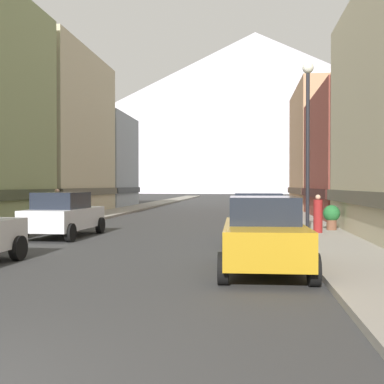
{
  "coord_description": "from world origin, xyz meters",
  "views": [
    {
      "loc": [
        3.39,
        -4.0,
        2.06
      ],
      "look_at": [
        0.02,
        26.24,
        1.63
      ],
      "focal_mm": 45.85,
      "sensor_mm": 36.0,
      "label": 1
    }
  ],
  "objects_px": {
    "car_right_0": "(264,234)",
    "pedestrian_0": "(54,209)",
    "potted_plant_0": "(332,215)",
    "pedestrian_2": "(57,207)",
    "pedestrian_1": "(318,215)",
    "car_right_1": "(258,217)",
    "car_left_1": "(64,214)",
    "streetlamp_right": "(308,125)"
  },
  "relations": [
    {
      "from": "car_right_1",
      "to": "pedestrian_2",
      "type": "xyz_separation_m",
      "value": [
        -10.05,
        6.29,
        0.05
      ]
    },
    {
      "from": "pedestrian_1",
      "to": "car_left_1",
      "type": "bearing_deg",
      "value": -171.84
    },
    {
      "from": "potted_plant_0",
      "to": "car_left_1",
      "type": "bearing_deg",
      "value": -165.93
    },
    {
      "from": "pedestrian_2",
      "to": "pedestrian_0",
      "type": "bearing_deg",
      "value": -90.0
    },
    {
      "from": "potted_plant_0",
      "to": "pedestrian_2",
      "type": "relative_size",
      "value": 0.62
    },
    {
      "from": "potted_plant_0",
      "to": "pedestrian_0",
      "type": "bearing_deg",
      "value": 169.84
    },
    {
      "from": "car_right_0",
      "to": "pedestrian_1",
      "type": "bearing_deg",
      "value": 73.54
    },
    {
      "from": "car_right_0",
      "to": "pedestrian_0",
      "type": "xyz_separation_m",
      "value": [
        -10.05,
        11.93,
        -0.05
      ]
    },
    {
      "from": "pedestrian_1",
      "to": "car_right_0",
      "type": "bearing_deg",
      "value": -106.46
    },
    {
      "from": "car_right_1",
      "to": "pedestrian_1",
      "type": "xyz_separation_m",
      "value": [
        2.45,
        2.26,
        -0.05
      ]
    },
    {
      "from": "pedestrian_1",
      "to": "streetlamp_right",
      "type": "bearing_deg",
      "value": -102.65
    },
    {
      "from": "car_right_0",
      "to": "streetlamp_right",
      "type": "bearing_deg",
      "value": 70.1
    },
    {
      "from": "potted_plant_0",
      "to": "pedestrian_0",
      "type": "xyz_separation_m",
      "value": [
        -13.25,
        2.37,
        0.08
      ]
    },
    {
      "from": "potted_plant_0",
      "to": "pedestrian_0",
      "type": "distance_m",
      "value": 13.46
    },
    {
      "from": "car_left_1",
      "to": "pedestrian_2",
      "type": "bearing_deg",
      "value": 114.13
    },
    {
      "from": "car_left_1",
      "to": "car_right_0",
      "type": "bearing_deg",
      "value": -42.04
    },
    {
      "from": "car_right_1",
      "to": "pedestrian_2",
      "type": "height_order",
      "value": "pedestrian_2"
    },
    {
      "from": "car_left_1",
      "to": "car_right_1",
      "type": "relative_size",
      "value": 1.01
    },
    {
      "from": "pedestrian_0",
      "to": "pedestrian_2",
      "type": "relative_size",
      "value": 0.88
    },
    {
      "from": "car_right_0",
      "to": "pedestrian_1",
      "type": "distance_m",
      "value": 8.65
    },
    {
      "from": "pedestrian_0",
      "to": "pedestrian_1",
      "type": "height_order",
      "value": "pedestrian_1"
    },
    {
      "from": "pedestrian_1",
      "to": "pedestrian_2",
      "type": "relative_size",
      "value": 0.89
    },
    {
      "from": "car_right_1",
      "to": "pedestrian_2",
      "type": "relative_size",
      "value": 2.55
    },
    {
      "from": "pedestrian_0",
      "to": "streetlamp_right",
      "type": "relative_size",
      "value": 0.26
    },
    {
      "from": "car_right_0",
      "to": "potted_plant_0",
      "type": "height_order",
      "value": "car_right_0"
    },
    {
      "from": "pedestrian_1",
      "to": "streetlamp_right",
      "type": "distance_m",
      "value": 5.17
    },
    {
      "from": "pedestrian_2",
      "to": "car_right_0",
      "type": "bearing_deg",
      "value": -50.79
    },
    {
      "from": "pedestrian_1",
      "to": "pedestrian_2",
      "type": "height_order",
      "value": "pedestrian_2"
    },
    {
      "from": "car_left_1",
      "to": "car_right_1",
      "type": "distance_m",
      "value": 7.65
    },
    {
      "from": "potted_plant_0",
      "to": "pedestrian_1",
      "type": "relative_size",
      "value": 0.7
    },
    {
      "from": "pedestrian_2",
      "to": "streetlamp_right",
      "type": "xyz_separation_m",
      "value": [
        11.6,
        -8.03,
        3.03
      ]
    },
    {
      "from": "potted_plant_0",
      "to": "streetlamp_right",
      "type": "height_order",
      "value": "streetlamp_right"
    },
    {
      "from": "car_right_0",
      "to": "pedestrian_0",
      "type": "distance_m",
      "value": 15.6
    },
    {
      "from": "pedestrian_0",
      "to": "streetlamp_right",
      "type": "bearing_deg",
      "value": -33.4
    },
    {
      "from": "car_right_1",
      "to": "potted_plant_0",
      "type": "bearing_deg",
      "value": 47.8
    },
    {
      "from": "car_right_0",
      "to": "pedestrian_0",
      "type": "bearing_deg",
      "value": 130.1
    },
    {
      "from": "car_left_1",
      "to": "potted_plant_0",
      "type": "height_order",
      "value": "car_left_1"
    },
    {
      "from": "potted_plant_0",
      "to": "streetlamp_right",
      "type": "xyz_separation_m",
      "value": [
        -1.65,
        -5.28,
        3.21
      ]
    },
    {
      "from": "pedestrian_1",
      "to": "pedestrian_0",
      "type": "bearing_deg",
      "value": 163.76
    },
    {
      "from": "car_right_1",
      "to": "potted_plant_0",
      "type": "relative_size",
      "value": 4.14
    },
    {
      "from": "car_right_0",
      "to": "pedestrian_0",
      "type": "relative_size",
      "value": 2.9
    },
    {
      "from": "car_right_0",
      "to": "streetlamp_right",
      "type": "distance_m",
      "value": 5.5
    }
  ]
}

